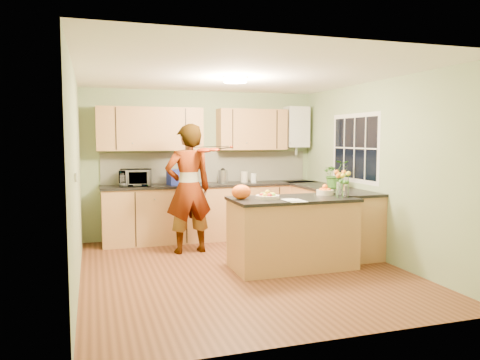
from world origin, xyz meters
name	(u,v)px	position (x,y,z in m)	size (l,w,h in m)	color
floor	(242,270)	(0.00, 0.00, 0.00)	(4.50, 4.50, 0.00)	#522B17
ceiling	(242,74)	(0.00, 0.00, 2.50)	(4.00, 4.50, 0.02)	white
wall_back	(202,164)	(0.00, 2.25, 1.25)	(4.00, 0.02, 2.50)	gray
wall_front	(327,193)	(0.00, -2.25, 1.25)	(4.00, 0.02, 2.50)	gray
wall_left	(76,178)	(-2.00, 0.00, 1.25)	(0.02, 4.50, 2.50)	gray
wall_right	(378,170)	(2.00, 0.00, 1.25)	(0.02, 4.50, 2.50)	gray
back_counter	(212,211)	(0.10, 1.95, 0.47)	(3.64, 0.62, 0.94)	#BC854B
right_counter	(328,217)	(1.70, 0.85, 0.47)	(0.62, 2.24, 0.94)	#BC854B
splashback	(208,167)	(0.10, 2.23, 1.20)	(3.60, 0.02, 0.52)	silver
upper_cabinets	(194,129)	(-0.18, 2.08, 1.85)	(3.20, 0.34, 0.70)	#BC854B
boiler	(296,127)	(1.70, 2.09, 1.90)	(0.40, 0.30, 0.86)	silver
window_right	(355,148)	(1.99, 0.60, 1.55)	(0.01, 1.30, 1.05)	silver
light_switch	(76,177)	(-1.99, -0.60, 1.30)	(0.02, 0.09, 0.09)	silver
ceiling_lamp	(235,80)	(0.00, 0.30, 2.46)	(0.30, 0.30, 0.07)	#FFEABF
peninsula_island	(292,233)	(0.66, -0.09, 0.46)	(1.62, 0.83, 0.93)	#BC854B
fruit_dish	(267,195)	(0.31, -0.09, 0.97)	(0.30, 0.30, 0.11)	beige
orange_bowl	(325,191)	(1.21, 0.06, 0.98)	(0.23, 0.23, 0.14)	beige
flower_vase	(341,175)	(1.26, -0.27, 1.23)	(0.25, 0.25, 0.45)	silver
orange_bag	(241,192)	(-0.03, -0.04, 1.02)	(0.25, 0.21, 0.19)	#EC5813
papers	(295,200)	(0.56, -0.39, 0.93)	(0.22, 0.30, 0.01)	white
violinist	(188,189)	(-0.47, 1.12, 0.95)	(0.70, 0.46, 1.91)	tan
violin	(205,150)	(-0.27, 0.90, 1.53)	(0.54, 0.22, 0.11)	#4A0C04
microwave	(136,178)	(-1.16, 1.92, 1.07)	(0.48, 0.33, 0.27)	silver
blue_box	(178,177)	(-0.49, 1.92, 1.07)	(0.31, 0.23, 0.25)	navy
kettle	(223,176)	(0.30, 1.99, 1.06)	(0.16, 0.16, 0.30)	#ADADB1
jar_cream	(244,177)	(0.69, 2.00, 1.03)	(0.12, 0.12, 0.19)	beige
jar_white	(254,178)	(0.83, 1.93, 1.02)	(0.10, 0.10, 0.15)	silver
potted_plant	(335,174)	(1.70, 0.66, 1.15)	(0.39, 0.33, 0.43)	#356A23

